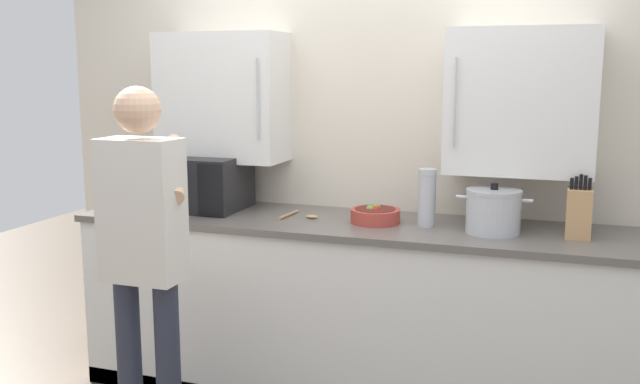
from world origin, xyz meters
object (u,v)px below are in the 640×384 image
Objects in this scene: thermos_flask at (427,197)px; person_figure at (143,240)px; stock_pot at (493,211)px; fruit_bowl at (375,215)px; microwave_oven at (193,182)px; knife_block at (579,213)px; wooden_spoon at (301,215)px.

thermos_flask is 1.37m from person_figure.
thermos_flask reaches higher than stock_pot.
person_figure is at bearing -135.28° from fruit_bowl.
fruit_bowl is at bearing 176.66° from stock_pot.
microwave_oven is at bearing 104.70° from person_figure.
person_figure is at bearing -155.50° from knife_block.
person_figure reaches higher than knife_block.
person_figure reaches higher than wooden_spoon.
microwave_oven reaches higher than wooden_spoon.
microwave_oven is 1.63m from stock_pot.
thermos_flask is at bearing 178.79° from knife_block.
thermos_flask is at bearing 2.63° from fruit_bowl.
microwave_oven is 2.01m from knife_block.
knife_block reaches higher than microwave_oven.
stock_pot is 0.99m from wooden_spoon.
microwave_oven is 2.08× the size of stock_pot.
thermos_flask reaches higher than wooden_spoon.
microwave_oven is 3.54× the size of wooden_spoon.
thermos_flask is 0.17× the size of person_figure.
microwave_oven reaches higher than fruit_bowl.
knife_block is 1.43× the size of wooden_spoon.
microwave_oven is 2.48× the size of knife_block.
stock_pot reaches higher than fruit_bowl.
person_figure is at bearing -150.91° from stock_pot.
thermos_flask is at bearing 171.97° from stock_pot.
stock_pot is at bearing -2.33° from microwave_oven.
stock_pot is at bearing -175.33° from knife_block.
person_figure is (-0.42, -0.82, 0.02)m from wooden_spoon.
fruit_bowl is at bearing 44.72° from person_figure.
fruit_bowl is at bearing 179.82° from knife_block.
knife_block is (2.01, -0.04, -0.03)m from microwave_oven.
knife_block is at bearing -0.18° from fruit_bowl.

